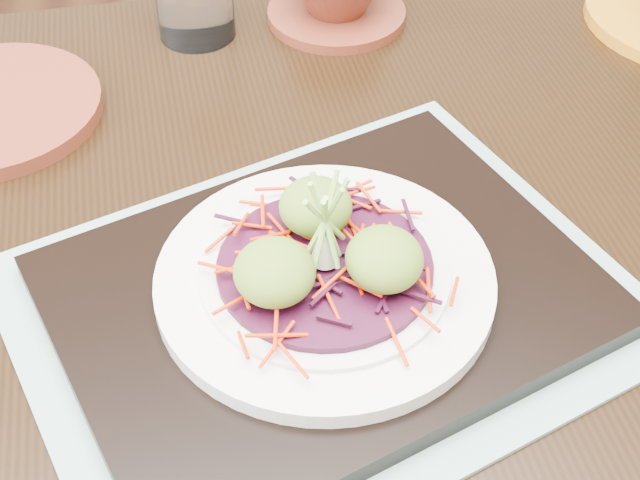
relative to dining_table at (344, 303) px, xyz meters
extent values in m
cube|color=black|center=(0.00, 0.00, 0.07)|extent=(1.17, 0.81, 0.04)
cube|color=gray|center=(-0.03, -0.08, 0.09)|extent=(0.49, 0.44, 0.00)
cube|color=black|center=(-0.03, -0.08, 0.10)|extent=(0.43, 0.37, 0.02)
cylinder|color=silver|center=(-0.03, -0.08, 0.12)|extent=(0.23, 0.23, 0.01)
cylinder|color=silver|center=(-0.03, -0.08, 0.13)|extent=(0.17, 0.17, 0.01)
cylinder|color=#370B21|center=(-0.03, -0.08, 0.13)|extent=(0.15, 0.15, 0.01)
ellipsoid|color=#537222|center=(-0.07, -0.10, 0.15)|extent=(0.06, 0.06, 0.04)
ellipsoid|color=#537222|center=(0.01, -0.10, 0.15)|extent=(0.06, 0.06, 0.04)
ellipsoid|color=#537222|center=(-0.03, -0.04, 0.15)|extent=(0.06, 0.06, 0.04)
cylinder|color=#5B2315|center=(0.05, 0.30, 0.10)|extent=(0.15, 0.15, 0.01)
camera|label=1|loc=(-0.10, -0.49, 0.56)|focal=50.00mm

